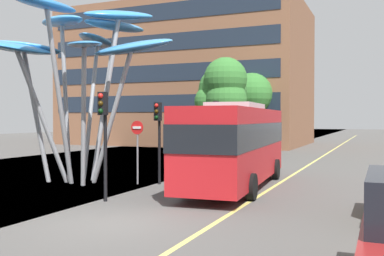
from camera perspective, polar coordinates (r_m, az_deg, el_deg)
ground at (r=13.21m, az=-12.65°, el=-11.65°), size 120.00×240.00×0.10m
red_bus at (r=18.80m, az=5.65°, el=-1.72°), size 3.18×10.14×3.53m
leaf_sculpture at (r=21.42m, az=-13.89°, el=10.59°), size 8.95×9.39×8.32m
traffic_light_kerb_near at (r=15.73m, az=-11.20°, el=0.69°), size 0.28×0.42×3.80m
traffic_light_kerb_far at (r=19.61m, az=-4.32°, el=0.38°), size 0.28×0.42×3.60m
traffic_light_island_mid at (r=25.90m, az=3.08°, el=1.06°), size 0.28×0.42×3.91m
traffic_light_opposite at (r=31.24m, az=6.47°, el=1.09°), size 0.28×0.42×3.92m
tree_pavement_near at (r=36.09m, az=3.92°, el=4.75°), size 4.43×4.80×7.75m
tree_pavement_far at (r=42.61m, az=7.05°, el=3.53°), size 5.72×5.35×7.13m
no_entry_sign at (r=19.78m, az=-6.98°, el=-1.81°), size 0.60×0.12×2.80m
backdrop_building at (r=52.66m, az=-0.47°, el=6.38°), size 26.59×15.70×15.30m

